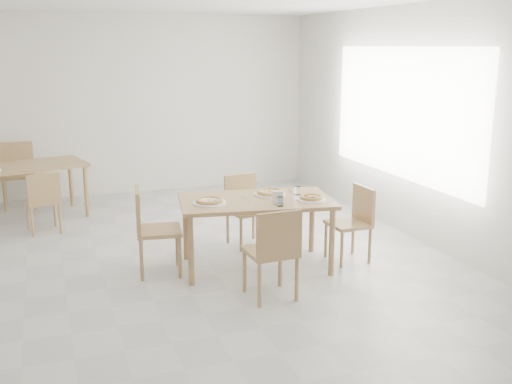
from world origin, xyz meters
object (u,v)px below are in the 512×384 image
object	(u,v)px
pizza_margherita	(270,192)
tumbler_a	(280,202)
pizza_mushroom	(209,201)
tumbler_b	(297,190)
chair_south	(274,248)
chair_east	(355,218)
chair_back_s	(43,198)
pizza_pepperoni	(311,197)
chair_back_n	(18,170)
plate_pepperoni	(311,199)
plate_margherita	(270,194)
second_table	(28,171)
chair_north	(244,205)
chair_west	(150,225)
main_table	(256,206)
plate_mushroom	(209,203)
napkin_holder	(278,198)

from	to	relation	value
pizza_margherita	tumbler_a	world-z (taller)	tumbler_a
pizza_mushroom	tumbler_b	world-z (taller)	tumbler_b
tumbler_a	chair_south	bearing A→B (deg)	-117.17
chair_east	chair_back_s	xyz separation A→B (m)	(-3.20, 2.15, -0.02)
pizza_pepperoni	chair_back_n	size ratio (longest dim) A/B	0.33
chair_back_n	plate_pepperoni	bearing A→B (deg)	-53.13
pizza_margherita	plate_margherita	bearing A→B (deg)	90.00
second_table	chair_back_s	size ratio (longest dim) A/B	2.06
chair_north	chair_back_s	world-z (taller)	chair_north
tumbler_b	plate_margherita	bearing A→B (deg)	164.54
second_table	tumbler_a	bearing A→B (deg)	-66.46
pizza_pepperoni	tumbler_a	size ratio (longest dim) A/B	3.37
chair_south	chair_north	xyz separation A→B (m)	(0.27, 1.66, -0.03)
chair_west	pizza_pepperoni	distance (m)	1.68
chair_south	tumbler_a	world-z (taller)	chair_south
chair_west	chair_back_n	size ratio (longest dim) A/B	0.97
chair_east	main_table	bearing A→B (deg)	-99.95
tumbler_a	plate_mushroom	bearing A→B (deg)	153.38
chair_east	tumbler_a	world-z (taller)	tumbler_a
tumbler_a	napkin_holder	bearing A→B (deg)	84.00
plate_margherita	pizza_margherita	xyz separation A→B (m)	(0.00, -0.00, 0.02)
chair_north	tumbler_a	distance (m)	1.18
main_table	chair_west	bearing A→B (deg)	179.56
chair_south	chair_north	size ratio (longest dim) A/B	1.07
chair_west	plate_mushroom	bearing A→B (deg)	-101.27
pizza_mushroom	second_table	world-z (taller)	pizza_mushroom
main_table	chair_west	world-z (taller)	chair_west
chair_north	plate_mushroom	xyz separation A→B (m)	(-0.65, -0.81, 0.28)
tumbler_b	napkin_holder	bearing A→B (deg)	-140.19
chair_east	pizza_margherita	bearing A→B (deg)	-108.62
chair_south	napkin_holder	bearing A→B (deg)	-116.69
napkin_holder	pizza_margherita	bearing A→B (deg)	93.53
plate_mushroom	second_table	size ratio (longest dim) A/B	0.21
chair_north	pizza_mushroom	bearing A→B (deg)	-137.21
pizza_pepperoni	chair_back_n	xyz separation A→B (m)	(-2.96, 3.82, -0.24)
pizza_pepperoni	tumbler_a	bearing A→B (deg)	-165.47
chair_east	pizza_margherita	distance (m)	0.98
main_table	pizza_mushroom	bearing A→B (deg)	-168.84
chair_east	plate_margherita	bearing A→B (deg)	-108.62
plate_margherita	chair_east	bearing A→B (deg)	-16.18
main_table	napkin_holder	xyz separation A→B (m)	(0.14, -0.25, 0.14)
second_table	main_table	bearing A→B (deg)	-64.88
second_table	chair_back_n	distance (m)	0.80
chair_back_s	plate_margherita	bearing A→B (deg)	131.27
chair_south	chair_back_s	xyz separation A→B (m)	(-1.97, 2.87, -0.05)
chair_west	pizza_mushroom	size ratio (longest dim) A/B	2.63
second_table	chair_back_s	world-z (taller)	chair_back_s
plate_pepperoni	pizza_mushroom	world-z (taller)	pizza_mushroom
chair_east	chair_west	bearing A→B (deg)	-101.03
chair_back_n	plate_margherita	bearing A→B (deg)	-53.61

